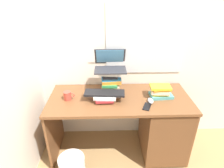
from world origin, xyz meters
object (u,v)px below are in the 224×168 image
Objects in this scene: desk at (153,124)px; keyboard at (105,93)px; computer_mouse at (150,101)px; mug at (68,96)px; laptop at (110,64)px; book_stack_side at (160,91)px; book_stack_keyboard_riser at (105,97)px; cell_phone at (147,107)px; book_stack_tall at (110,81)px.

desk is 3.67× the size of keyboard.
mug is at bearing 174.71° from computer_mouse.
laptop is at bearing 143.06° from computer_mouse.
book_stack_side is at bearing 9.34° from keyboard.
book_stack_keyboard_riser reaches higher than desk.
book_stack_side is at bearing 5.75° from book_stack_keyboard_riser.
laptop is 2.94× the size of mug.
book_stack_side is 2.15× the size of mug.
mug is 0.84m from cell_phone.
cell_phone is (-0.05, -0.09, -0.01)m from computer_mouse.
cell_phone is at bearing -14.79° from keyboard.
desk is at bearing -137.80° from book_stack_side.
cell_phone is at bearing -47.86° from laptop.
desk is at bearing 2.02° from book_stack_keyboard_riser.
desk is 0.41m from book_stack_side.
mug reaches higher than desk.
desk is 6.32× the size of book_stack_keyboard_riser.
laptop reaches higher than keyboard.
laptop reaches higher than computer_mouse.
book_stack_keyboard_riser is at bearing -4.06° from mug.
computer_mouse is (-0.08, -0.07, 0.36)m from desk.
book_stack_tall is (-0.49, 0.17, 0.48)m from desk.
mug reaches higher than book_stack_keyboard_riser.
book_stack_keyboard_riser is 1.79× the size of cell_phone.
keyboard is 4.04× the size of computer_mouse.
laptop is 0.58m from mug.
book_stack_side reaches higher than book_stack_keyboard_riser.
computer_mouse is at bearing -2.77° from keyboard.
book_stack_keyboard_riser is at bearing -177.98° from desk.
desk is 0.71m from book_stack_tall.
laptop is (0.06, 0.26, 0.27)m from book_stack_keyboard_riser.
book_stack_side is at bearing -20.11° from laptop.
book_stack_side is 0.73× the size of laptop.
keyboard reaches higher than computer_mouse.
computer_mouse is 0.88× the size of mug.
book_stack_side is (0.05, 0.04, 0.41)m from desk.
book_stack_tall is at bearing 71.62° from book_stack_keyboard_riser.
keyboard is 0.40m from mug.
desk is 1.03m from mug.
desk is at bearing 5.58° from keyboard.
laptop is 0.62m from cell_phone.
keyboard is (-0.61, -0.06, 0.02)m from book_stack_side.
cell_phone is at bearing -131.62° from book_stack_side.
cell_phone is (0.42, -0.14, -0.04)m from book_stack_keyboard_riser.
mug is at bearing -178.14° from book_stack_side.
book_stack_side reaches higher than cell_phone.
keyboard is at bearing -178.56° from desk.
book_stack_side reaches higher than computer_mouse.
book_stack_keyboard_riser is at bearing -108.38° from book_stack_tall.
book_stack_side reaches higher than mug.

